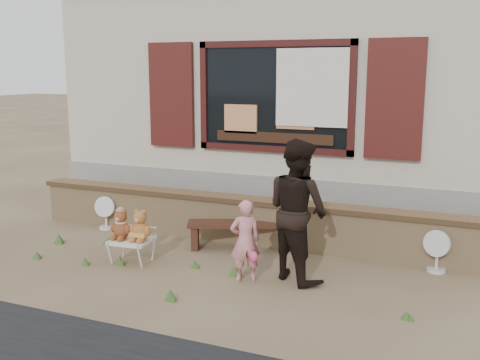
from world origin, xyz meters
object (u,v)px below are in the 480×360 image
at_px(bench, 242,229).
at_px(folding_chair, 132,241).
at_px(teddy_bear_right, 141,225).
at_px(child, 245,241).
at_px(adult, 298,210).
at_px(teddy_bear_left, 121,223).

distance_m(bench, folding_chair, 1.54).
relative_size(teddy_bear_right, child, 0.42).
distance_m(teddy_bear_right, adult, 2.04).
height_order(bench, folding_chair, bench).
bearing_deg(adult, teddy_bear_right, 40.05).
distance_m(folding_chair, child, 1.62).
distance_m(bench, adult, 1.42).
bearing_deg(teddy_bear_right, folding_chair, -180.00).
height_order(teddy_bear_left, adult, adult).
bearing_deg(child, bench, -99.61).
height_order(bench, teddy_bear_left, teddy_bear_left).
bearing_deg(folding_chair, teddy_bear_right, 0.00).
distance_m(teddy_bear_left, adult, 2.32).
height_order(bench, adult, adult).
height_order(teddy_bear_left, child, child).
distance_m(bench, child, 1.24).
distance_m(bench, teddy_bear_left, 1.67).
height_order(folding_chair, teddy_bear_right, teddy_bear_right).
xyz_separation_m(child, adult, (0.53, 0.32, 0.35)).
distance_m(folding_chair, teddy_bear_left, 0.27).
bearing_deg(child, folding_chair, -34.94).
relative_size(bench, adult, 0.90).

